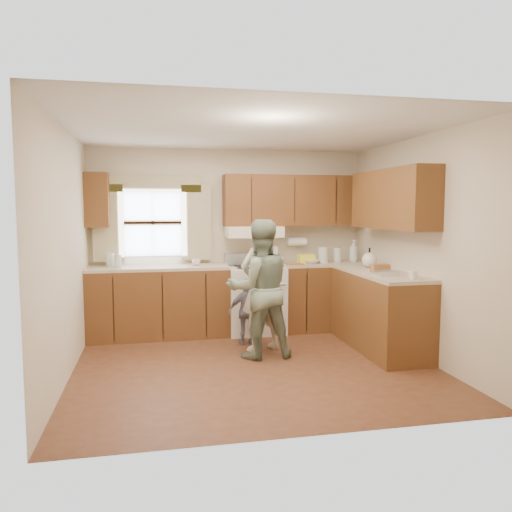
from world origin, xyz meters
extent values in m
plane|color=#502919|center=(0.00, 0.00, 0.00)|extent=(3.80, 3.80, 0.00)
plane|color=white|center=(0.00, 0.00, 2.50)|extent=(3.80, 3.80, 0.00)
plane|color=beige|center=(0.00, 1.75, 1.25)|extent=(3.80, 0.00, 3.80)
plane|color=beige|center=(0.00, -1.75, 1.25)|extent=(3.80, 0.00, 3.80)
plane|color=beige|center=(-1.90, 0.00, 1.25)|extent=(0.00, 3.50, 3.50)
plane|color=beige|center=(1.90, 0.00, 1.25)|extent=(0.00, 3.50, 3.50)
cube|color=#46210F|center=(-0.99, 1.45, 0.45)|extent=(1.82, 0.60, 0.90)
cube|color=#46210F|center=(1.29, 1.45, 0.45)|extent=(1.22, 0.60, 0.90)
cube|color=#472410|center=(1.60, 0.32, 0.45)|extent=(0.60, 1.65, 0.90)
cube|color=#C4B193|center=(-0.99, 1.45, 0.92)|extent=(1.82, 0.60, 0.04)
cube|color=#C4B193|center=(1.29, 1.45, 0.92)|extent=(1.22, 0.60, 0.04)
cube|color=#C4B193|center=(1.60, 0.32, 0.92)|extent=(0.60, 1.65, 0.04)
cube|color=#46210F|center=(0.90, 1.58, 1.80)|extent=(2.00, 0.33, 0.70)
cube|color=#472410|center=(-1.75, 1.58, 1.80)|extent=(0.30, 0.33, 0.70)
cube|color=#472410|center=(1.73, 0.32, 1.80)|extent=(0.33, 1.65, 0.70)
cube|color=beige|center=(0.30, 1.52, 1.38)|extent=(0.76, 0.45, 0.15)
cube|color=silver|center=(-1.05, 1.73, 1.50)|extent=(0.90, 0.03, 0.90)
cube|color=#FFD84B|center=(-1.63, 1.68, 1.50)|extent=(0.40, 0.05, 1.02)
cube|color=#FFD84B|center=(-0.47, 1.68, 1.50)|extent=(0.40, 0.05, 1.02)
cube|color=#FFD84B|center=(-1.05, 1.68, 2.02)|extent=(1.30, 0.05, 0.22)
cylinder|color=white|center=(0.95, 1.65, 1.22)|extent=(0.27, 0.12, 0.12)
imported|color=silver|center=(-0.50, 1.43, 0.98)|extent=(0.12, 0.12, 0.09)
imported|color=silver|center=(1.73, 1.44, 1.09)|extent=(0.16, 0.16, 0.31)
imported|color=silver|center=(1.07, 1.34, 0.97)|extent=(0.24, 0.24, 0.06)
imported|color=silver|center=(1.65, -0.35, 0.99)|extent=(0.14, 0.14, 0.10)
cylinder|color=silver|center=(-1.60, 1.50, 1.03)|extent=(0.10, 0.10, 0.18)
cylinder|color=silver|center=(-1.50, 1.37, 1.02)|extent=(0.09, 0.09, 0.16)
cube|color=olive|center=(0.81, 1.25, 0.95)|extent=(0.22, 0.17, 0.02)
cube|color=yellow|center=(1.01, 1.39, 1.00)|extent=(0.22, 0.15, 0.12)
cylinder|color=silver|center=(1.26, 1.40, 1.05)|extent=(0.14, 0.14, 0.22)
cylinder|color=silver|center=(1.49, 1.45, 1.04)|extent=(0.11, 0.11, 0.20)
sphere|color=silver|center=(1.66, 0.76, 1.04)|extent=(0.19, 0.19, 0.19)
cube|color=olive|center=(1.57, 0.26, 0.99)|extent=(0.21, 0.11, 0.10)
cube|color=silver|center=(1.50, -0.02, 0.97)|extent=(0.24, 0.16, 0.05)
cube|color=silver|center=(0.30, 1.43, 0.45)|extent=(0.76, 0.64, 0.90)
cube|color=#B7B7BC|center=(0.30, 1.69, 0.99)|extent=(0.76, 0.10, 0.16)
cylinder|color=#B7B7BC|center=(0.30, 1.11, 0.70)|extent=(0.68, 0.03, 0.03)
cube|color=#5574C7|center=(0.35, 1.09, 0.48)|extent=(0.22, 0.02, 0.42)
cylinder|color=black|center=(0.12, 1.55, 0.91)|extent=(0.18, 0.18, 0.01)
cylinder|color=black|center=(0.48, 1.55, 0.91)|extent=(0.18, 0.18, 0.01)
cylinder|color=black|center=(0.12, 1.30, 0.91)|extent=(0.18, 0.18, 0.01)
cylinder|color=black|center=(0.48, 1.30, 0.91)|extent=(0.18, 0.18, 0.01)
imported|color=beige|center=(0.21, 0.55, 0.78)|extent=(0.66, 0.54, 1.56)
imported|color=#294837|center=(0.12, 0.29, 0.79)|extent=(0.79, 0.63, 1.57)
imported|color=slate|center=(0.08, 0.84, 0.41)|extent=(0.49, 0.20, 0.83)
camera|label=1|loc=(-1.05, -5.16, 1.70)|focal=35.00mm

